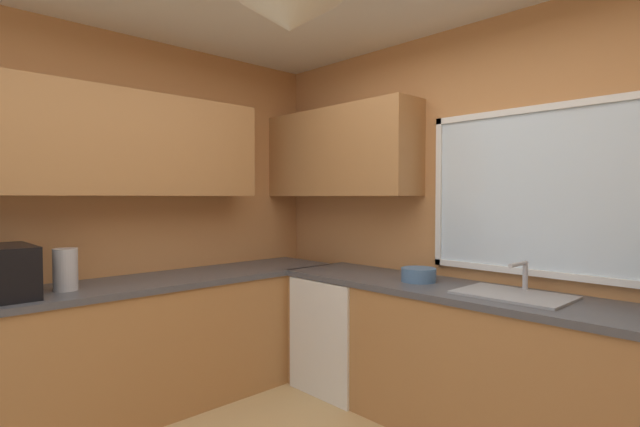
# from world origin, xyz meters

# --- Properties ---
(room_shell) EXTENTS (3.98, 3.49, 2.66)m
(room_shell) POSITION_xyz_m (-0.38, 0.44, 1.75)
(room_shell) COLOR #C6844C
(room_shell) RESTS_ON ground_plane
(counter_run_left) EXTENTS (0.65, 3.10, 0.88)m
(counter_run_left) POSITION_xyz_m (-1.62, 0.00, 0.44)
(counter_run_left) COLOR #AD7542
(counter_run_left) RESTS_ON ground_plane
(counter_run_back) EXTENTS (3.07, 0.65, 0.88)m
(counter_run_back) POSITION_xyz_m (0.21, 1.38, 0.44)
(counter_run_back) COLOR #AD7542
(counter_run_back) RESTS_ON ground_plane
(dishwasher) EXTENTS (0.60, 0.60, 0.84)m
(dishwasher) POSITION_xyz_m (-0.96, 1.35, 0.42)
(dishwasher) COLOR white
(dishwasher) RESTS_ON ground_plane
(kettle) EXTENTS (0.14, 0.14, 0.25)m
(kettle) POSITION_xyz_m (-1.60, -0.41, 1.01)
(kettle) COLOR #B7B7BC
(kettle) RESTS_ON counter_run_left
(sink_assembly) EXTENTS (0.60, 0.40, 0.19)m
(sink_assembly) POSITION_xyz_m (0.31, 1.38, 0.89)
(sink_assembly) COLOR #9EA0A5
(sink_assembly) RESTS_ON counter_run_back
(bowl) EXTENTS (0.23, 0.23, 0.09)m
(bowl) POSITION_xyz_m (-0.33, 1.38, 0.93)
(bowl) COLOR #4C7099
(bowl) RESTS_ON counter_run_back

